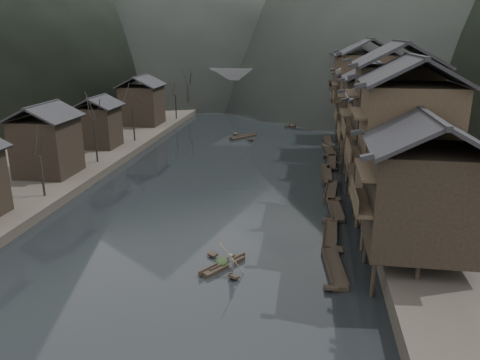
# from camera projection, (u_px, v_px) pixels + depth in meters

# --- Properties ---
(water) EXTENTS (300.00, 300.00, 0.00)m
(water) POSITION_uv_depth(u_px,v_px,m) (201.00, 224.00, 43.20)
(water) COLOR black
(water) RESTS_ON ground
(right_bank) EXTENTS (40.00, 200.00, 1.80)m
(right_bank) POSITION_uv_depth(u_px,v_px,m) (468.00, 136.00, 75.69)
(right_bank) COLOR #2D2823
(right_bank) RESTS_ON ground
(left_bank) EXTENTS (40.00, 200.00, 1.20)m
(left_bank) POSITION_uv_depth(u_px,v_px,m) (64.00, 126.00, 85.71)
(left_bank) COLOR #2D2823
(left_bank) RESTS_ON ground
(stilt_houses) EXTENTS (9.00, 67.60, 16.43)m
(stilt_houses) POSITION_uv_depth(u_px,v_px,m) (375.00, 101.00, 56.45)
(stilt_houses) COLOR black
(stilt_houses) RESTS_ON ground
(left_houses) EXTENTS (8.10, 53.20, 8.73)m
(left_houses) POSITION_uv_depth(u_px,v_px,m) (86.00, 119.00, 63.38)
(left_houses) COLOR black
(left_houses) RESTS_ON left_bank
(bare_trees) EXTENTS (3.90, 73.17, 7.81)m
(bare_trees) POSITION_uv_depth(u_px,v_px,m) (127.00, 107.00, 68.27)
(bare_trees) COLOR black
(bare_trees) RESTS_ON left_bank
(moored_sampans) EXTENTS (2.70, 50.43, 0.47)m
(moored_sampans) POSITION_uv_depth(u_px,v_px,m) (330.00, 179.00, 55.73)
(moored_sampans) COLOR black
(moored_sampans) RESTS_ON water
(midriver_boats) EXTENTS (11.50, 28.18, 0.45)m
(midriver_boats) POSITION_uv_depth(u_px,v_px,m) (278.00, 125.00, 88.85)
(midriver_boats) COLOR black
(midriver_boats) RESTS_ON water
(stone_bridge) EXTENTS (40.00, 6.00, 9.00)m
(stone_bridge) POSITION_uv_depth(u_px,v_px,m) (270.00, 85.00, 109.56)
(stone_bridge) COLOR #4C4C4F
(stone_bridge) RESTS_ON ground
(hero_sampan) EXTENTS (3.11, 4.06, 0.43)m
(hero_sampan) POSITION_uv_depth(u_px,v_px,m) (223.00, 265.00, 35.14)
(hero_sampan) COLOR black
(hero_sampan) RESTS_ON water
(cargo_heap) EXTENTS (0.97, 1.27, 0.58)m
(cargo_heap) POSITION_uv_depth(u_px,v_px,m) (222.00, 258.00, 35.15)
(cargo_heap) COLOR black
(cargo_heap) RESTS_ON hero_sampan
(boatman) EXTENTS (0.71, 0.67, 1.63)m
(boatman) POSITION_uv_depth(u_px,v_px,m) (231.00, 261.00, 33.50)
(boatman) COLOR #4D4E50
(boatman) RESTS_ON hero_sampan
(bamboo_pole) EXTENTS (1.75, 2.00, 3.56)m
(bamboo_pole) POSITION_uv_depth(u_px,v_px,m) (234.00, 228.00, 32.69)
(bamboo_pole) COLOR #8C7A51
(bamboo_pole) RESTS_ON boatman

